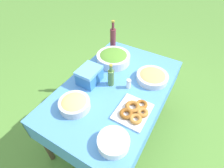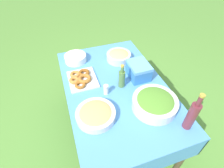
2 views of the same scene
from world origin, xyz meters
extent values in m
plane|color=#568C38|center=(0.00, 0.00, 0.00)|extent=(14.00, 14.00, 0.00)
cube|color=#4C8CD1|center=(0.00, 0.00, 0.71)|extent=(1.42, 0.90, 0.02)
cube|color=#4C8CD1|center=(0.00, -0.44, 0.59)|extent=(1.42, 0.01, 0.22)
cube|color=#4C8CD1|center=(0.00, 0.44, 0.59)|extent=(1.42, 0.01, 0.22)
cube|color=#4C8CD1|center=(-0.70, 0.00, 0.59)|extent=(0.01, 0.90, 0.22)
cube|color=#4C8CD1|center=(0.70, 0.00, 0.59)|extent=(0.01, 0.90, 0.22)
cylinder|color=#473828|center=(-0.65, -0.39, 0.35)|extent=(0.05, 0.05, 0.70)
cylinder|color=#473828|center=(0.65, -0.39, 0.35)|extent=(0.05, 0.05, 0.70)
cylinder|color=#473828|center=(-0.65, 0.39, 0.35)|extent=(0.05, 0.05, 0.70)
cylinder|color=silver|center=(-0.33, -0.21, 0.77)|extent=(0.36, 0.36, 0.09)
ellipsoid|color=#51892D|center=(-0.33, -0.21, 0.80)|extent=(0.32, 0.32, 0.07)
cylinder|color=#B2B7BC|center=(0.38, -0.17, 0.76)|extent=(0.26, 0.26, 0.07)
ellipsoid|color=tan|center=(0.38, -0.17, 0.78)|extent=(0.23, 0.23, 0.07)
cube|color=silver|center=(0.18, 0.27, 0.73)|extent=(0.30, 0.26, 0.02)
torus|color=#B27533|center=(0.25, 0.33, 0.75)|extent=(0.12, 0.12, 0.03)
torus|color=#A36628|center=(0.16, 0.25, 0.75)|extent=(0.18, 0.18, 0.04)
torus|color=#B27533|center=(0.17, 0.35, 0.75)|extent=(0.13, 0.13, 0.03)
torus|color=brown|center=(0.24, 0.24, 0.75)|extent=(0.15, 0.15, 0.03)
torus|color=#93561E|center=(0.09, 0.31, 0.75)|extent=(0.14, 0.14, 0.03)
cylinder|color=white|center=(0.50, 0.27, 0.73)|extent=(0.23, 0.23, 0.01)
cylinder|color=white|center=(0.50, 0.27, 0.74)|extent=(0.23, 0.23, 0.01)
cylinder|color=white|center=(0.50, 0.27, 0.75)|extent=(0.23, 0.23, 0.01)
cylinder|color=white|center=(0.50, 0.27, 0.76)|extent=(0.23, 0.23, 0.01)
cylinder|color=white|center=(0.50, 0.27, 0.77)|extent=(0.23, 0.23, 0.01)
cylinder|color=white|center=(0.50, 0.27, 0.79)|extent=(0.23, 0.23, 0.01)
cylinder|color=#4C7238|center=(-0.01, -0.05, 0.80)|extent=(0.06, 0.06, 0.16)
cylinder|color=#4C7238|center=(-0.01, -0.05, 0.91)|extent=(0.03, 0.03, 0.06)
cylinder|color=#A58C33|center=(-0.01, -0.05, 0.95)|extent=(0.03, 0.03, 0.01)
cylinder|color=maroon|center=(-0.57, -0.35, 0.84)|extent=(0.07, 0.07, 0.24)
cylinder|color=maroon|center=(-0.57, -0.35, 1.01)|extent=(0.03, 0.03, 0.08)
cylinder|color=#A58C33|center=(-0.57, -0.35, 1.06)|extent=(0.03, 0.03, 0.02)
cylinder|color=silver|center=(-0.27, 0.26, 0.75)|extent=(0.31, 0.31, 0.06)
ellipsoid|color=tan|center=(-0.27, 0.26, 0.77)|extent=(0.27, 0.27, 0.05)
cube|color=#3372B7|center=(0.06, -0.25, 0.78)|extent=(0.22, 0.17, 0.12)
cube|color=#60A0E5|center=(0.06, -0.25, 0.86)|extent=(0.22, 0.18, 0.03)
cylinder|color=white|center=(-0.06, 0.11, 0.76)|extent=(0.04, 0.04, 0.08)
cylinder|color=silver|center=(-0.06, 0.11, 0.81)|extent=(0.04, 0.04, 0.01)
camera|label=1|loc=(1.01, 0.56, 1.88)|focal=28.00mm
camera|label=2|loc=(-1.06, 0.40, 1.84)|focal=28.00mm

